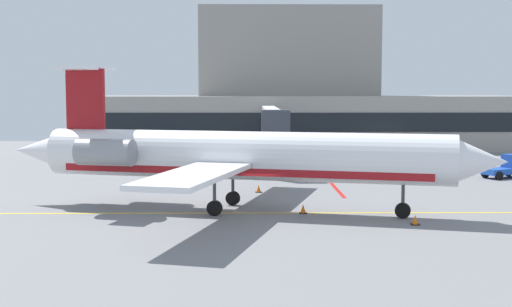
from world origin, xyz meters
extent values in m
cube|color=slate|center=(0.00, 0.00, -0.05)|extent=(120.00, 120.00, 0.10)
cube|color=yellow|center=(0.00, 0.02, 0.00)|extent=(108.00, 0.24, 0.01)
cube|color=red|center=(5.75, 9.65, 0.00)|extent=(0.30, 8.00, 0.01)
cube|color=gray|center=(6.39, 47.77, 3.35)|extent=(55.83, 15.54, 6.71)
cube|color=gray|center=(4.43, 51.66, 12.46)|extent=(23.23, 10.88, 11.50)
cube|color=black|center=(6.39, 39.95, 3.65)|extent=(53.59, 0.12, 2.28)
cube|color=silver|center=(1.43, 29.12, 4.43)|extent=(1.40, 21.76, 2.40)
cube|color=#2D333D|center=(1.43, 17.34, 4.43)|extent=(2.40, 2.00, 2.64)
cylinder|color=#4C4C51|center=(1.43, 38.50, 1.61)|extent=(0.44, 0.44, 3.23)
cylinder|color=#4C4C51|center=(1.43, 19.04, 1.61)|extent=(0.44, 0.44, 3.23)
cylinder|color=white|center=(-1.18, 0.74, 3.43)|extent=(25.07, 9.43, 2.96)
cube|color=maroon|center=(-1.18, 0.74, 2.61)|extent=(22.56, 8.48, 0.53)
cone|color=white|center=(11.97, -2.82, 3.43)|extent=(3.90, 3.65, 2.90)
cone|color=white|center=(-14.62, 4.37, 3.43)|extent=(4.37, 3.43, 2.52)
cube|color=white|center=(-0.17, 7.47, 2.98)|extent=(5.96, 11.07, 0.28)
cube|color=white|center=(-3.70, -5.59, 2.98)|extent=(5.96, 11.07, 0.28)
cylinder|color=gray|center=(-8.35, 5.09, 3.65)|extent=(3.85, 2.50, 1.63)
cylinder|color=gray|center=(-9.57, 0.58, 3.65)|extent=(3.85, 2.50, 1.63)
cube|color=maroon|center=(-11.39, 3.49, 6.84)|extent=(2.63, 0.93, 3.87)
cube|color=white|center=(-11.39, 3.49, 8.78)|extent=(3.24, 5.11, 0.20)
cylinder|color=#3F3F44|center=(8.05, -1.76, 1.42)|extent=(0.20, 0.20, 1.50)
cylinder|color=black|center=(8.05, -1.76, 0.45)|extent=(0.96, 0.57, 0.90)
cylinder|color=#3F3F44|center=(-1.89, 2.92, 1.42)|extent=(0.20, 0.20, 1.50)
cylinder|color=black|center=(-1.89, 2.92, 0.45)|extent=(0.96, 0.57, 0.90)
cylinder|color=#3F3F44|center=(-2.90, -0.79, 1.42)|extent=(0.20, 0.20, 1.50)
cylinder|color=black|center=(-2.90, -0.79, 0.45)|extent=(0.96, 0.57, 0.90)
cube|color=#1E4CB2|center=(20.77, 16.45, 0.60)|extent=(4.06, 3.00, 0.50)
cylinder|color=black|center=(21.63, 17.71, 0.35)|extent=(0.75, 0.55, 0.70)
cylinder|color=black|center=(19.25, 16.61, 0.35)|extent=(0.75, 0.55, 0.70)
cylinder|color=black|center=(19.91, 15.18, 0.35)|extent=(0.75, 0.55, 0.70)
cube|color=#1E4CB2|center=(-13.25, 27.65, 0.67)|extent=(4.35, 2.34, 0.63)
cube|color=#1A4197|center=(-12.10, 27.81, 1.51)|extent=(1.86, 1.82, 1.07)
cylinder|color=black|center=(-11.93, 28.73, 0.35)|extent=(0.73, 0.37, 0.70)
cylinder|color=black|center=(-11.69, 26.96, 0.35)|extent=(0.73, 0.37, 0.70)
cylinder|color=black|center=(-14.81, 28.34, 0.35)|extent=(0.73, 0.37, 0.70)
cylinder|color=black|center=(-14.56, 26.57, 0.35)|extent=(0.73, 0.37, 0.70)
cylinder|color=white|center=(17.27, 28.49, 1.58)|extent=(4.73, 2.78, 2.46)
sphere|color=white|center=(19.55, 28.65, 1.58)|extent=(2.42, 2.42, 2.42)
sphere|color=white|center=(14.99, 28.33, 1.58)|extent=(2.42, 2.42, 2.42)
cube|color=#59595B|center=(15.90, 28.49, 0.17)|extent=(0.60, 2.22, 0.35)
cube|color=#59595B|center=(18.65, 28.49, 0.17)|extent=(0.60, 2.22, 0.35)
cone|color=orange|center=(2.40, -0.15, 0.28)|extent=(0.36, 0.36, 0.55)
cube|color=black|center=(2.40, -0.15, 0.02)|extent=(0.47, 0.47, 0.04)
cone|color=orange|center=(-0.15, 8.48, 0.28)|extent=(0.36, 0.36, 0.55)
cube|color=black|center=(-0.15, 8.48, 0.02)|extent=(0.47, 0.47, 0.04)
cone|color=orange|center=(8.30, -3.71, 0.28)|extent=(0.36, 0.36, 0.55)
cube|color=black|center=(8.30, -3.71, 0.02)|extent=(0.47, 0.47, 0.04)
camera|label=1|loc=(-0.91, -40.75, 7.35)|focal=47.98mm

